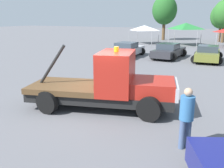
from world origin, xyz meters
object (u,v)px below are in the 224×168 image
tow_truck (110,85)px  canopy_tent_white (144,28)px  parked_car_olive (208,54)px  tree_center (221,16)px  canopy_tent_green (186,26)px  person_near_truck (187,114)px  parked_car_silver (127,50)px  traffic_cone (123,79)px  tree_left (165,10)px  parked_car_charcoal (169,51)px

tow_truck → canopy_tent_white: tow_truck is taller
parked_car_olive → tree_center: (-0.31, 19.07, 3.07)m
canopy_tent_white → canopy_tent_green: (5.50, 0.32, 0.32)m
person_near_truck → parked_car_olive: person_near_truck is taller
tow_truck → tree_center: tree_center is taller
canopy_tent_green → tow_truck: bearing=-86.1°
canopy_tent_white → parked_car_silver: bearing=-78.2°
canopy_tent_white → tree_center: (9.23, 7.38, 1.57)m
traffic_cone → person_near_truck: bearing=-52.5°
traffic_cone → parked_car_olive: bearing=70.2°
parked_car_silver → tree_center: size_ratio=0.89×
parked_car_silver → canopy_tent_green: canopy_tent_green is taller
tree_left → tree_center: bearing=3.1°
tree_left → traffic_cone: (5.23, -28.18, -4.39)m
tree_left → tree_center: (8.36, 0.46, -0.93)m
parked_car_charcoal → traffic_cone: bearing=-176.0°
parked_car_olive → canopy_tent_white: (-9.54, 11.69, 1.50)m
person_near_truck → parked_car_charcoal: 16.24m
tow_truck → tree_left: (-6.36, 32.05, 3.68)m
tree_left → tree_center: 8.43m
person_near_truck → parked_car_charcoal: person_near_truck is taller
canopy_tent_green → tree_center: bearing=62.2°
canopy_tent_white → traffic_cone: 22.19m
parked_car_charcoal → tree_center: size_ratio=0.86×
parked_car_silver → canopy_tent_green: 12.99m
parked_car_charcoal → tree_left: bearing=21.0°
tow_truck → parked_car_olive: tow_truck is taller
tow_truck → canopy_tent_white: 26.18m
parked_car_olive → traffic_cone: (-3.44, -9.57, -0.39)m
parked_car_silver → tree_center: bearing=-20.7°
person_near_truck → canopy_tent_white: canopy_tent_white is taller
tow_truck → person_near_truck: tow_truck is taller
tree_center → parked_car_silver: bearing=-108.8°
parked_car_olive → canopy_tent_green: bearing=15.4°
parked_car_silver → canopy_tent_white: canopy_tent_white is taller
tree_center → canopy_tent_white: bearing=-141.3°
parked_car_silver → canopy_tent_green: bearing=-15.1°
canopy_tent_white → traffic_cone: size_ratio=5.94×
parked_car_charcoal → canopy_tent_green: 11.83m
parked_car_charcoal → canopy_tent_white: (-6.23, 11.35, 1.50)m
tow_truck → parked_car_charcoal: (-1.01, 13.78, -0.31)m
parked_car_silver → canopy_tent_green: (2.95, 12.51, 1.82)m
tree_left → parked_car_charcoal: bearing=-73.7°
parked_car_silver → parked_car_charcoal: 3.78m
tow_truck → canopy_tent_white: size_ratio=1.87×
canopy_tent_green → tree_left: tree_left is taller
parked_car_charcoal → tow_truck: bearing=-171.1°
tow_truck → parked_car_olive: (2.31, 13.44, -0.31)m
canopy_tent_white → canopy_tent_green: size_ratio=0.91×
parked_car_silver → parked_car_olive: bearing=-87.7°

